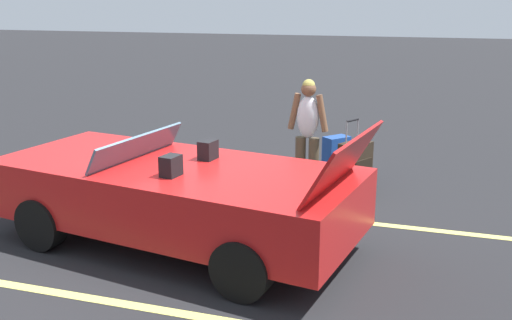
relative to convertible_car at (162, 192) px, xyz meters
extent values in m
plane|color=black|center=(-0.20, 0.03, -0.59)|extent=(80.00, 80.00, 0.00)
cube|color=#EAE066|center=(-0.20, -1.24, -0.59)|extent=(18.00, 0.12, 0.01)
cube|color=#EAE066|center=(-0.20, 1.46, -0.59)|extent=(18.00, 0.12, 0.01)
cube|color=red|center=(-0.20, 0.03, 0.03)|extent=(4.33, 2.41, 0.64)
cube|color=red|center=(1.22, -0.20, -0.08)|extent=(1.57, 1.86, 0.38)
cube|color=slate|center=(0.31, -0.05, 0.50)|extent=(0.43, 1.56, 0.31)
cube|color=black|center=(-0.34, 0.43, 0.46)|extent=(0.19, 0.24, 0.22)
cube|color=black|center=(-0.46, -0.30, 0.46)|extent=(0.19, 0.24, 0.22)
cube|color=red|center=(-2.12, 0.35, 0.63)|extent=(0.58, 1.53, 0.57)
cylinder|color=black|center=(1.19, 0.62, -0.29)|extent=(0.63, 0.32, 0.60)
cylinder|color=black|center=(0.93, -0.97, -0.29)|extent=(0.63, 0.32, 0.60)
cylinder|color=black|center=(-1.32, 1.04, -0.29)|extent=(0.63, 0.32, 0.60)
cylinder|color=black|center=(-1.58, -0.56, -0.29)|extent=(0.63, 0.32, 0.60)
cube|color=#2D2319|center=(-1.87, -2.44, -0.22)|extent=(0.48, 0.56, 0.74)
cube|color=black|center=(-2.00, -2.36, -0.28)|extent=(0.20, 0.35, 0.41)
cylinder|color=gray|center=(-1.87, -2.59, 0.30)|extent=(0.03, 0.03, 0.31)
cylinder|color=gray|center=(-1.74, -2.36, 0.30)|extent=(0.03, 0.03, 0.31)
cylinder|color=black|center=(-1.80, -2.47, 0.46)|extent=(0.15, 0.24, 0.03)
sphere|color=black|center=(-1.86, -2.63, -0.57)|extent=(0.04, 0.04, 0.04)
sphere|color=black|center=(-1.70, -2.34, -0.57)|extent=(0.04, 0.04, 0.04)
cube|color=#1E479E|center=(-1.46, -3.24, -0.28)|extent=(0.44, 0.46, 0.62)
sphere|color=black|center=(-1.48, -3.41, -0.57)|extent=(0.04, 0.04, 0.04)
sphere|color=black|center=(-1.30, -3.20, -0.57)|extent=(0.04, 0.04, 0.04)
cylinder|color=#4C3F2D|center=(-1.31, -2.19, -0.18)|extent=(0.17, 0.17, 0.82)
cylinder|color=#4C3F2D|center=(-1.11, -2.21, -0.18)|extent=(0.17, 0.17, 0.82)
ellipsoid|color=silver|center=(-1.21, -2.20, 0.53)|extent=(0.34, 0.25, 0.60)
sphere|color=brown|center=(-1.21, -2.20, 0.92)|extent=(0.21, 0.21, 0.21)
sphere|color=tan|center=(-1.21, -2.20, 0.97)|extent=(0.18, 0.18, 0.18)
cylinder|color=brown|center=(-1.42, -2.18, 0.59)|extent=(0.20, 0.11, 0.53)
cylinder|color=brown|center=(-1.01, -2.22, 0.59)|extent=(0.20, 0.11, 0.53)
camera|label=1|loc=(-2.90, 5.71, 2.12)|focal=40.85mm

